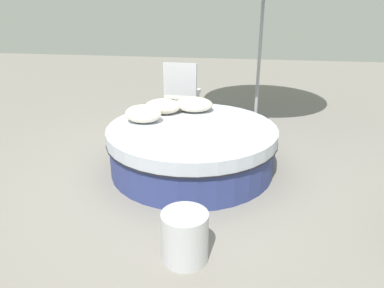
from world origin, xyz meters
TOP-DOWN VIEW (x-y plane):
  - ground_plane at (0.00, 0.00)m, footprint 16.00×16.00m
  - round_bed at (0.00, 0.00)m, footprint 1.99×1.99m
  - throw_pillow_0 at (-0.06, 0.61)m, footprint 0.49×0.39m
  - throw_pillow_1 at (-0.44, 0.46)m, footprint 0.46×0.36m
  - throw_pillow_2 at (-0.60, 0.08)m, footprint 0.44×0.34m
  - patio_chair at (-0.42, 1.73)m, footprint 0.53×0.51m
  - side_table at (0.18, -1.62)m, footprint 0.38×0.38m

SIDE VIEW (x-z plane):
  - ground_plane at x=0.00m, z-range 0.00..0.00m
  - side_table at x=0.18m, z-range 0.00..0.42m
  - round_bed at x=0.00m, z-range 0.01..0.55m
  - patio_chair at x=-0.42m, z-range 0.07..1.05m
  - throw_pillow_0 at x=-0.06m, z-range 0.54..0.72m
  - throw_pillow_1 at x=-0.44m, z-range 0.54..0.72m
  - throw_pillow_2 at x=-0.60m, z-range 0.54..0.75m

